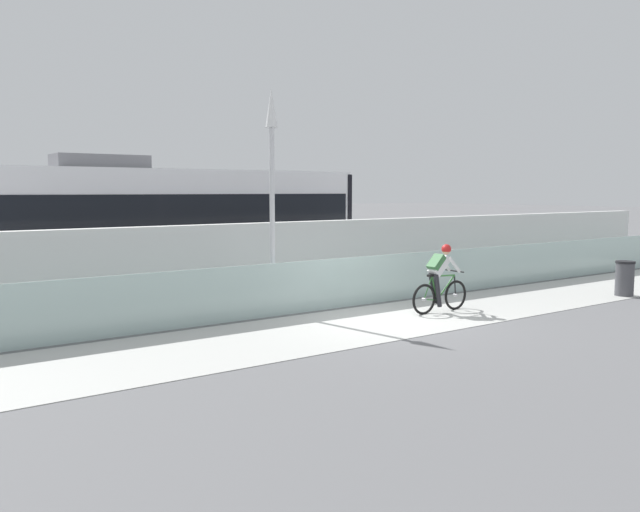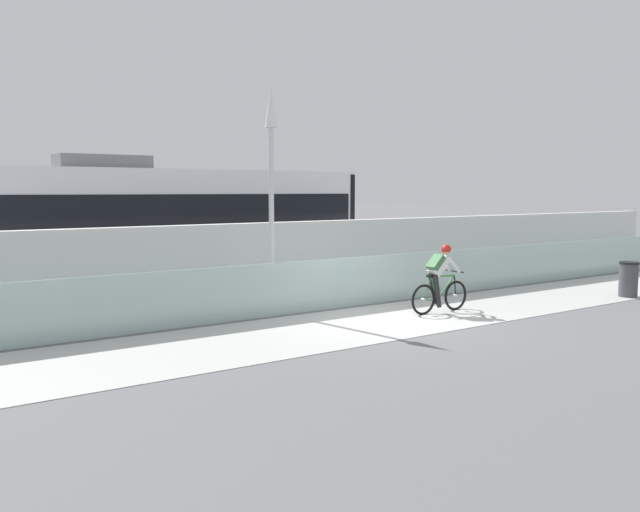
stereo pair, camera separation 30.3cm
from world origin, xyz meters
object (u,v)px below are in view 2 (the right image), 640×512
cyclist_on_bike (440,279)px  trash_bin (628,279)px  tram (174,225)px  lamp_post_antenna (271,172)px

cyclist_on_bike → trash_bin: cyclist_on_bike is taller
trash_bin → cyclist_on_bike: bearing=167.9°
tram → cyclist_on_bike: size_ratio=6.25×
lamp_post_antenna → trash_bin: lamp_post_antenna is taller
lamp_post_antenna → trash_bin: bearing=-20.4°
trash_bin → lamp_post_antenna: bearing=159.6°
cyclist_on_bike → trash_bin: size_ratio=1.84×
cyclist_on_bike → trash_bin: (5.82, -1.25, -0.32)m
lamp_post_antenna → trash_bin: size_ratio=5.42×
cyclist_on_bike → lamp_post_antenna: (-3.30, 2.15, 2.49)m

